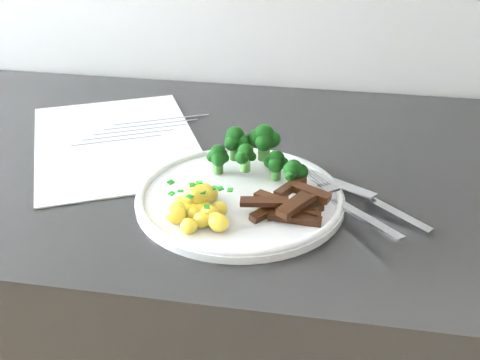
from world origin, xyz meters
name	(u,v)px	position (x,y,z in m)	size (l,w,h in m)	color
recipe_paper	(116,142)	(-0.16, 1.71, 0.89)	(0.34, 0.39, 0.00)	white
plate	(240,197)	(0.04, 1.58, 0.90)	(0.25, 0.25, 0.01)	white
broccoli	(256,151)	(0.05, 1.63, 0.93)	(0.13, 0.08, 0.06)	#326123
potatoes	(199,206)	(0.00, 1.52, 0.91)	(0.08, 0.10, 0.04)	yellow
beef_strips	(291,205)	(0.10, 1.55, 0.91)	(0.10, 0.09, 0.03)	black
fork	(352,207)	(0.17, 1.56, 0.91)	(0.12, 0.14, 0.02)	#B7B7BC
knife	(381,207)	(0.21, 1.58, 0.90)	(0.15, 0.12, 0.02)	#B7B7BC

